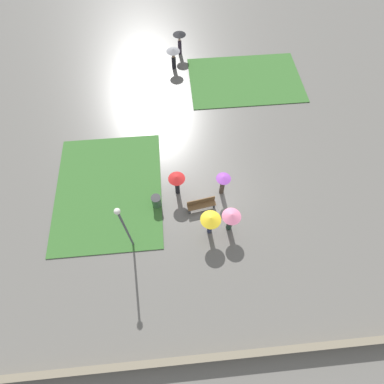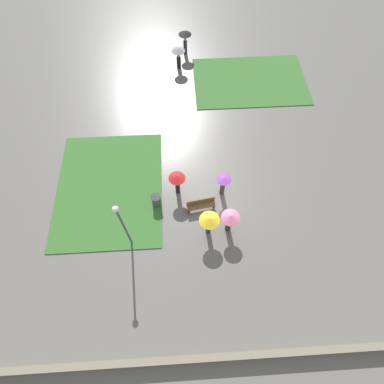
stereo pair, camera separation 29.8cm
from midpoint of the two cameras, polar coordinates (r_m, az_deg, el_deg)
ground_plane at (r=19.60m, az=5.49°, el=-0.65°), size 90.00×90.00×0.00m
lawn_patch_near at (r=20.47m, az=-15.05°, el=0.81°), size 6.88×8.74×0.06m
lawn_patch_far at (r=27.03m, az=11.29°, el=20.04°), size 9.24×6.10×0.06m
parapet_wall at (r=16.86m, az=9.37°, el=-28.44°), size 45.00×0.35×0.72m
park_bench at (r=18.69m, az=2.18°, el=-2.36°), size 1.83×0.70×0.90m
lamp_post at (r=15.81m, az=-12.68°, el=-5.66°), size 0.32×0.32×4.62m
trash_bin at (r=18.91m, az=-6.35°, el=-1.60°), size 0.62×0.62×0.94m
crowd_person_pink at (r=17.34m, az=7.75°, el=-5.13°), size 1.11×1.11×1.89m
crowd_person_purple at (r=18.57m, az=6.46°, el=1.90°), size 0.92×0.92×1.88m
crowd_person_yellow at (r=17.02m, az=3.82°, el=-5.58°), size 1.19×1.19×1.95m
crowd_person_red at (r=18.46m, az=-2.39°, el=2.23°), size 1.04×1.04×1.87m
lone_walker_far_path at (r=27.17m, az=-2.26°, el=24.83°), size 1.12×1.12×1.80m
lone_walker_mid_plaza at (r=28.71m, az=-0.99°, el=27.24°), size 1.10×1.10×1.94m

